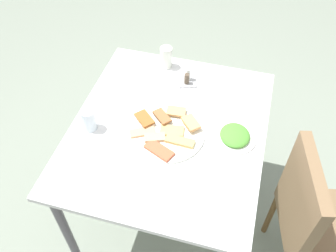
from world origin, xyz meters
The scene contains 11 objects.
ground_plane centered at (0.00, 0.00, 0.00)m, with size 6.00×6.00×0.00m, color gray.
dining_table centered at (0.00, 0.00, 0.68)m, with size 1.05×0.91×0.77m.
dining_chair centered at (0.15, 0.75, 0.52)m, with size 0.50×0.51×0.92m.
pide_platter centered at (0.04, 0.00, 0.78)m, with size 0.35×0.36×0.04m.
salad_plate_greens centered at (-0.02, 0.31, 0.79)m, with size 0.20×0.20×0.04m.
soda_can centered at (-0.44, -0.13, 0.83)m, with size 0.07×0.07×0.12m, color silver.
drinking_glass centered at (0.10, -0.36, 0.83)m, with size 0.07×0.07×0.11m, color silver.
paper_napkin centered at (-0.31, 0.17, 0.77)m, with size 0.16×0.16×0.00m, color white.
fork centered at (-0.31, 0.16, 0.78)m, with size 0.17×0.02×0.01m, color silver.
spoon centered at (-0.31, 0.19, 0.78)m, with size 0.20×0.02×0.01m, color silver.
condiment_caddy centered at (-0.34, 0.01, 0.80)m, with size 0.11×0.11×0.08m.
Camera 1 is at (1.11, 0.31, 2.09)m, focal length 39.25 mm.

